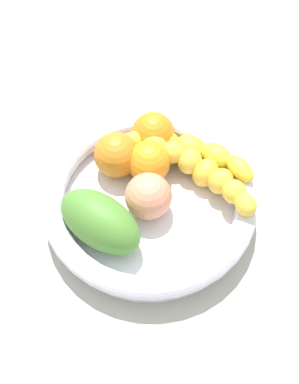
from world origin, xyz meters
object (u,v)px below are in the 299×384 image
object	(u,v)px
banana_draped_left	(203,172)
mango_green	(99,220)
fruit_bowl	(149,202)
peach_blush	(148,196)
orange_front	(118,154)
banana_draped_right	(188,150)
orange_mid_left	(153,134)
orange_mid_right	(149,162)

from	to	relation	value
banana_draped_left	mango_green	distance (cm)	16.58
fruit_bowl	peach_blush	world-z (taller)	peach_blush
orange_front	mango_green	distance (cm)	11.42
banana_draped_right	orange_front	distance (cm)	10.40
fruit_bowl	orange_mid_left	size ratio (longest dim) A/B	4.65
orange_mid_right	orange_mid_left	bearing A→B (deg)	45.64
fruit_bowl	orange_front	bearing A→B (deg)	88.04
orange_front	fruit_bowl	bearing A→B (deg)	-91.96
peach_blush	banana_draped_right	bearing A→B (deg)	17.65
banana_draped_left	peach_blush	bearing A→B (deg)	170.94
orange_mid_left	orange_mid_right	xyz separation A→B (cm)	(-3.67, -3.76, -0.11)
banana_draped_left	orange_front	bearing A→B (deg)	128.49
orange_mid_left	mango_green	distance (cm)	16.80
orange_mid_left	orange_mid_right	world-z (taller)	orange_mid_left
banana_draped_right	orange_mid_left	xyz separation A→B (cm)	(-2.44, 5.36, 0.38)
banana_draped_right	mango_green	xyz separation A→B (cm)	(-17.44, -2.21, 0.59)
fruit_bowl	mango_green	bearing A→B (deg)	177.85
orange_front	mango_green	world-z (taller)	mango_green
orange_mid_left	orange_front	bearing A→B (deg)	179.95
banana_draped_right	peach_blush	distance (cm)	10.33
banana_draped_left	banana_draped_right	bearing A→B (deg)	77.28
banana_draped_right	orange_mid_right	distance (cm)	6.33
fruit_bowl	banana_draped_right	distance (cm)	9.81
fruit_bowl	banana_draped_left	xyz separation A→B (cm)	(8.14, -2.02, 2.65)
banana_draped_right	orange_front	world-z (taller)	orange_front
orange_front	orange_mid_left	size ratio (longest dim) A/B	1.02
banana_draped_left	orange_front	world-z (taller)	orange_front
banana_draped_left	banana_draped_right	distance (cm)	4.66
banana_draped_right	orange_mid_left	world-z (taller)	orange_mid_left
orange_mid_right	mango_green	distance (cm)	11.95
fruit_bowl	mango_green	size ratio (longest dim) A/B	2.43
banana_draped_right	mango_green	bearing A→B (deg)	-172.78
fruit_bowl	banana_draped_right	size ratio (longest dim) A/B	1.69
peach_blush	mango_green	size ratio (longest dim) A/B	0.53
banana_draped_right	orange_mid_right	size ratio (longest dim) A/B	2.85
banana_draped_right	orange_front	size ratio (longest dim) A/B	2.70
banana_draped_right	mango_green	world-z (taller)	mango_green
banana_draped_left	orange_mid_right	distance (cm)	7.98
orange_front	orange_mid_right	distance (cm)	4.68
banana_draped_left	orange_mid_right	size ratio (longest dim) A/B	3.12
fruit_bowl	banana_draped_left	distance (cm)	8.80
banana_draped_left	peach_blush	distance (cm)	8.93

